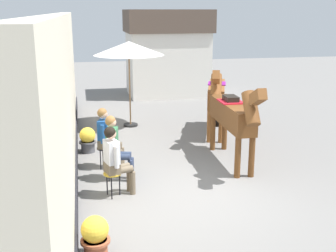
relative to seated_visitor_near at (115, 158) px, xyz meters
The scene contains 11 objects.
ground_plane 3.38m from the seated_visitor_near, 60.16° to the left, with size 40.00×40.00×0.00m, color slate.
pub_facade_wall 1.80m from the seated_visitor_near, 123.94° to the left, with size 0.34×14.00×3.40m.
distant_cottage 10.54m from the seated_visitor_near, 73.17° to the left, with size 3.40×2.60×3.50m.
seated_visitor_near is the anchor object (origin of this frame).
seated_visitor_middle 0.83m from the seated_visitor_near, 84.88° to the left, with size 0.61×0.48×1.39m.
seated_visitor_far 1.57m from the seated_visitor_near, 91.91° to the left, with size 0.61×0.48×1.39m.
saddled_horse_near 3.09m from the seated_visitor_near, 24.41° to the left, with size 0.52×3.00×2.06m.
saddled_horse_far 4.96m from the seated_visitor_near, 49.75° to the left, with size 1.23×2.88×2.06m.
flower_planter_nearest 2.20m from the seated_visitor_near, 102.69° to the right, with size 0.43×0.43×0.64m.
flower_planter_farthest 2.88m from the seated_visitor_near, 99.37° to the left, with size 0.43×0.43×0.64m.
cafe_parasol 5.46m from the seated_visitor_near, 80.20° to the left, with size 2.10×2.10×2.58m.
Camera 1 is at (-2.20, -7.62, 3.46)m, focal length 46.22 mm.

